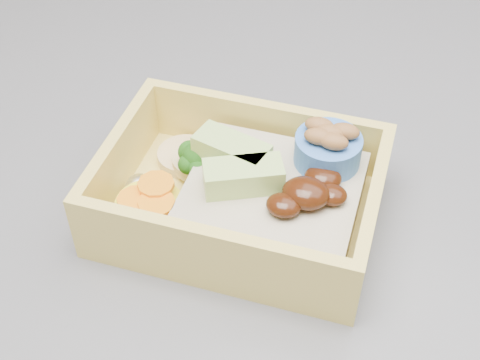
# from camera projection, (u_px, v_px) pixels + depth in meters

# --- Properties ---
(bento_box) EXTENTS (0.20, 0.14, 0.07)m
(bento_box) POSITION_uv_depth(u_px,v_px,m) (249.00, 193.00, 0.47)
(bento_box) COLOR #E3C85D
(bento_box) RESTS_ON island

